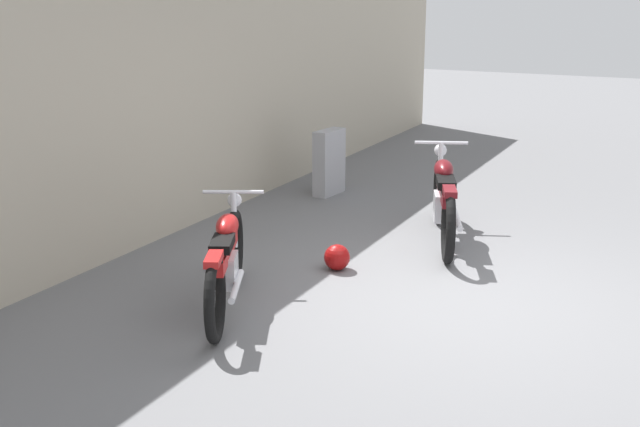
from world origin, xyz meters
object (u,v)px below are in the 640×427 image
helmet (337,257)px  motorcycle_maroon (444,199)px  stone_marker (329,162)px  motorcycle_red (226,261)px

helmet → motorcycle_maroon: 1.55m
stone_marker → motorcycle_red: size_ratio=0.47×
motorcycle_maroon → motorcycle_red: bearing=136.5°
stone_marker → motorcycle_red: (-4.00, -0.94, -0.00)m
stone_marker → motorcycle_red: bearing=-166.7°
motorcycle_red → motorcycle_maroon: motorcycle_maroon is taller
motorcycle_maroon → stone_marker: bearing=35.3°
motorcycle_red → motorcycle_maroon: size_ratio=0.89×
helmet → motorcycle_red: (-1.31, 0.43, 0.30)m
motorcycle_maroon → helmet: bearing=133.4°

